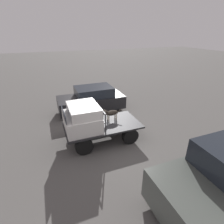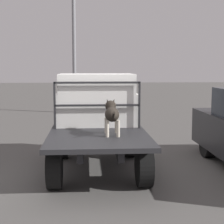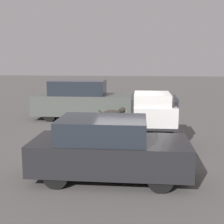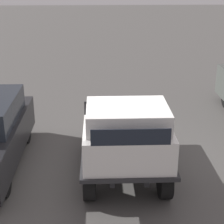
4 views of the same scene
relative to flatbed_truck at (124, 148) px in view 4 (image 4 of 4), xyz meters
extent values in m
plane|color=#514F4C|center=(0.00, 0.00, -0.57)|extent=(80.00, 80.00, 0.00)
cylinder|color=black|center=(1.06, 0.75, -0.20)|extent=(0.75, 0.24, 0.75)
cylinder|color=black|center=(1.06, -0.75, -0.20)|extent=(0.75, 0.24, 0.75)
cylinder|color=black|center=(-1.06, 0.75, -0.20)|extent=(0.75, 0.24, 0.75)
cylinder|color=black|center=(-1.06, -0.75, -0.20)|extent=(0.75, 0.24, 0.75)
cube|color=black|center=(0.00, 0.32, 0.07)|extent=(3.14, 0.10, 0.18)
cube|color=black|center=(0.00, -0.32, 0.07)|extent=(3.14, 0.10, 0.18)
cube|color=#232326|center=(0.00, 0.00, 0.20)|extent=(3.42, 1.83, 0.08)
cube|color=silver|center=(0.93, 0.00, 0.57)|extent=(1.45, 1.71, 0.66)
cube|color=silver|center=(0.82, 0.00, 1.10)|extent=(1.23, 1.57, 0.41)
cube|color=black|center=(1.65, 0.00, 1.04)|extent=(0.02, 1.40, 0.30)
cube|color=#232326|center=(0.14, 0.83, 0.70)|extent=(0.04, 0.04, 0.93)
cube|color=#232326|center=(0.14, -0.83, 0.70)|extent=(0.04, 0.04, 0.93)
cube|color=#232326|center=(0.14, 0.00, 1.15)|extent=(0.04, 1.67, 0.04)
cube|color=#232326|center=(0.14, 0.00, 0.70)|extent=(0.04, 1.67, 0.04)
cylinder|color=beige|center=(-0.37, -0.15, 0.38)|extent=(0.06, 0.06, 0.29)
cylinder|color=beige|center=(-0.37, -0.34, 0.38)|extent=(0.06, 0.06, 0.29)
cylinder|color=beige|center=(-0.76, -0.15, 0.38)|extent=(0.06, 0.06, 0.29)
cylinder|color=beige|center=(-0.76, -0.34, 0.38)|extent=(0.06, 0.06, 0.29)
ellipsoid|color=black|center=(-0.57, -0.24, 0.61)|extent=(0.62, 0.25, 0.25)
sphere|color=beige|center=(-0.40, -0.24, 0.57)|extent=(0.11, 0.11, 0.11)
cylinder|color=black|center=(-0.30, -0.24, 0.68)|extent=(0.18, 0.14, 0.17)
sphere|color=black|center=(-0.19, -0.24, 0.73)|extent=(0.21, 0.21, 0.21)
cone|color=beige|center=(-0.11, -0.24, 0.71)|extent=(0.11, 0.11, 0.11)
cone|color=black|center=(-0.20, -0.18, 0.81)|extent=(0.06, 0.08, 0.10)
cone|color=black|center=(-0.20, -0.30, 0.81)|extent=(0.06, 0.08, 0.10)
cylinder|color=black|center=(-0.93, -0.24, 0.64)|extent=(0.26, 0.04, 0.18)
cylinder|color=black|center=(0.91, -2.49, -0.27)|extent=(0.60, 0.20, 0.60)
cylinder|color=black|center=(-1.58, -2.49, -0.27)|extent=(0.60, 0.20, 0.60)
camera|label=1|loc=(2.14, 6.68, 4.15)|focal=28.00mm
camera|label=2|loc=(-7.18, 0.22, 1.47)|focal=60.00mm
camera|label=3|loc=(0.41, -10.90, 2.57)|focal=50.00mm
camera|label=4|loc=(7.49, -0.55, 3.78)|focal=60.00mm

